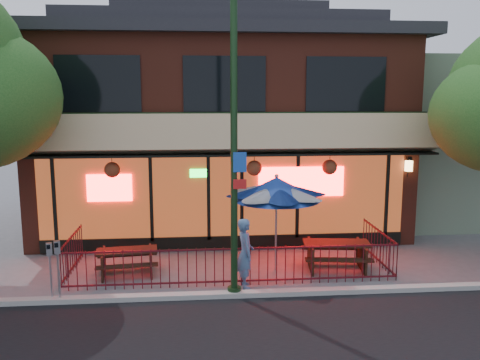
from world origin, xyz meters
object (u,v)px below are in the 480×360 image
(picnic_table_right, at_px, (336,251))
(parking_meter_far, at_px, (50,262))
(street_light, at_px, (234,164))
(picnic_table_left, at_px, (127,258))
(patio_umbrella, at_px, (276,189))
(parking_meter_near, at_px, (58,261))
(pedestrian, at_px, (245,253))

(picnic_table_right, height_order, parking_meter_far, parking_meter_far)
(picnic_table_right, bearing_deg, street_light, -151.12)
(picnic_table_left, distance_m, picnic_table_right, 5.61)
(picnic_table_left, bearing_deg, patio_umbrella, -0.96)
(street_light, xyz_separation_m, parking_meter_near, (-4.00, -0.08, -2.16))
(street_light, distance_m, patio_umbrella, 2.22)
(street_light, xyz_separation_m, picnic_table_left, (-2.71, 1.67, -2.71))
(street_light, height_order, patio_umbrella, street_light)
(picnic_table_left, xyz_separation_m, pedestrian, (3.02, -1.17, 0.43))
(picnic_table_left, xyz_separation_m, patio_umbrella, (3.95, -0.07, 1.81))
(picnic_table_left, bearing_deg, parking_meter_far, -131.77)
(picnic_table_right, xyz_separation_m, pedestrian, (-2.59, -1.09, 0.37))
(patio_umbrella, bearing_deg, picnic_table_right, -0.34)
(patio_umbrella, bearing_deg, pedestrian, -130.09)
(patio_umbrella, height_order, parking_meter_near, patio_umbrella)
(patio_umbrella, xyz_separation_m, pedestrian, (-0.93, -1.10, -1.39))
(picnic_table_left, height_order, pedestrian, pedestrian)
(picnic_table_right, relative_size, pedestrian, 1.11)
(parking_meter_near, xyz_separation_m, parking_meter_far, (-0.20, 0.08, -0.04))
(picnic_table_left, relative_size, parking_meter_far, 1.22)
(picnic_table_left, bearing_deg, street_light, -31.70)
(picnic_table_right, relative_size, patio_umbrella, 0.73)
(parking_meter_near, bearing_deg, picnic_table_left, 53.56)
(picnic_table_left, height_order, patio_umbrella, patio_umbrella)
(patio_umbrella, relative_size, parking_meter_far, 1.90)
(street_light, distance_m, parking_meter_near, 4.55)
(street_light, relative_size, pedestrian, 4.03)
(street_light, distance_m, picnic_table_right, 4.24)
(picnic_table_right, distance_m, parking_meter_near, 7.12)
(street_light, xyz_separation_m, picnic_table_right, (2.90, 1.60, -2.65))
(street_light, xyz_separation_m, pedestrian, (0.31, 0.50, -2.28))
(patio_umbrella, xyz_separation_m, parking_meter_far, (-5.44, -1.60, -1.31))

